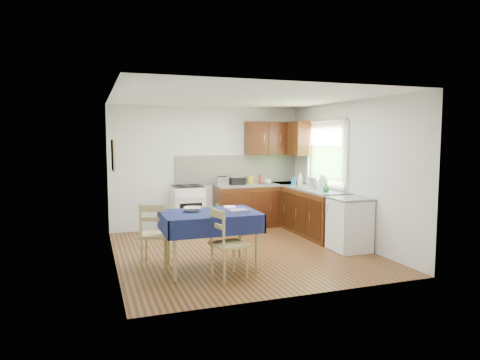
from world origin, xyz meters
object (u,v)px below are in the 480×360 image
object	(u,v)px
chair_far	(154,232)
sandwich_press	(237,180)
chair_near	(226,241)
kettle	(323,183)
dish_rack	(312,186)
toaster	(222,181)
dining_table	(210,219)

from	to	relation	value
chair_far	sandwich_press	bearing A→B (deg)	-114.44
chair_far	chair_near	size ratio (longest dim) A/B	0.98
chair_near	kettle	xyz separation A→B (m)	(2.39, 1.60, 0.52)
chair_near	dish_rack	bearing A→B (deg)	-62.03
toaster	dining_table	bearing A→B (deg)	-108.44
chair_near	toaster	distance (m)	3.15
dish_rack	chair_near	bearing A→B (deg)	-137.31
chair_near	toaster	world-z (taller)	toaster
dining_table	kettle	size ratio (longest dim) A/B	4.67
chair_near	sandwich_press	world-z (taller)	sandwich_press
chair_far	dish_rack	size ratio (longest dim) A/B	2.11
dish_rack	dining_table	bearing A→B (deg)	-145.69
dining_table	chair_far	xyz separation A→B (m)	(-0.72, 0.42, -0.22)
toaster	dish_rack	distance (m)	1.81
dining_table	sandwich_press	xyz separation A→B (m)	(1.28, 2.53, 0.28)
chair_far	dish_rack	distance (m)	3.41
chair_near	sandwich_press	size ratio (longest dim) A/B	3.07
dining_table	toaster	size ratio (longest dim) A/B	5.61
sandwich_press	dish_rack	size ratio (longest dim) A/B	0.70
chair_near	toaster	bearing A→B (deg)	-28.24
dining_table	sandwich_press	world-z (taller)	sandwich_press
toaster	kettle	distance (m)	2.07
dining_table	toaster	bearing A→B (deg)	66.84
chair_near	sandwich_press	bearing A→B (deg)	-33.66
dining_table	chair_near	world-z (taller)	chair_near
chair_near	dish_rack	xyz separation A→B (m)	(2.38, 2.01, 0.42)
dining_table	dish_rack	size ratio (longest dim) A/B	3.05
sandwich_press	dish_rack	bearing A→B (deg)	-32.35
dining_table	toaster	xyz separation A→B (m)	(0.95, 2.52, 0.27)
chair_near	sandwich_press	xyz separation A→B (m)	(1.19, 3.01, 0.48)
sandwich_press	kettle	size ratio (longest dim) A/B	1.07
kettle	dish_rack	bearing A→B (deg)	90.55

